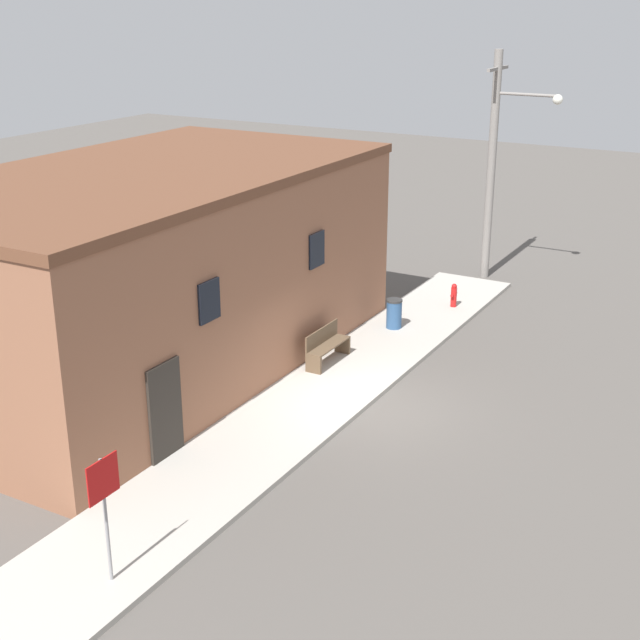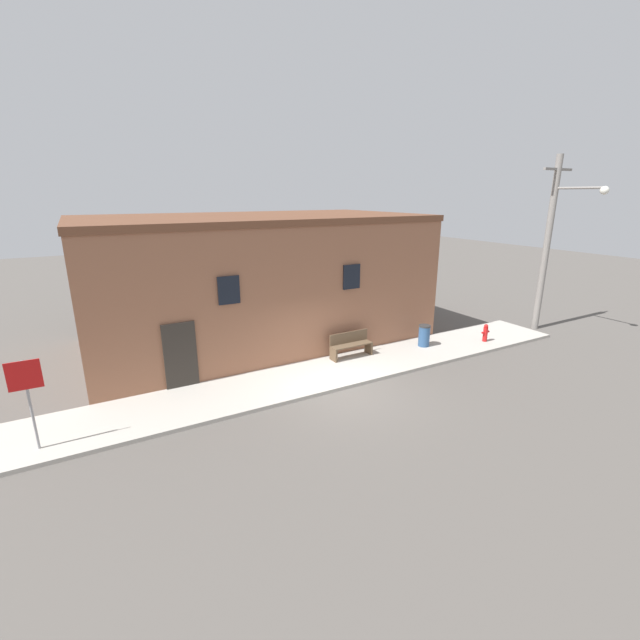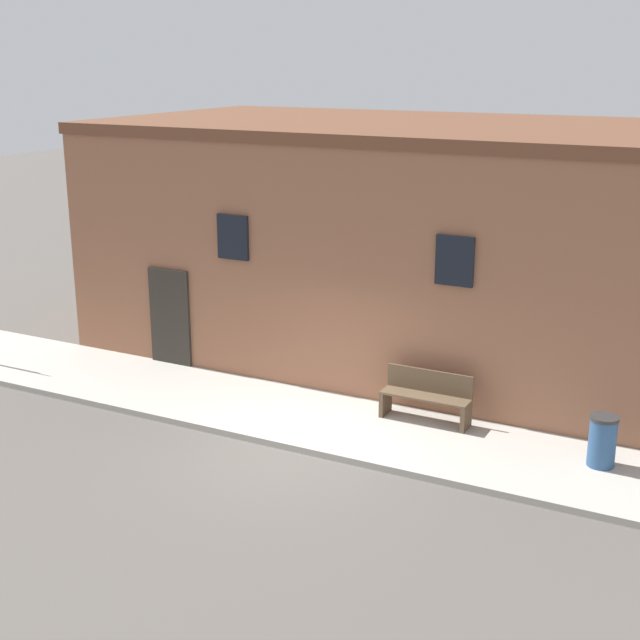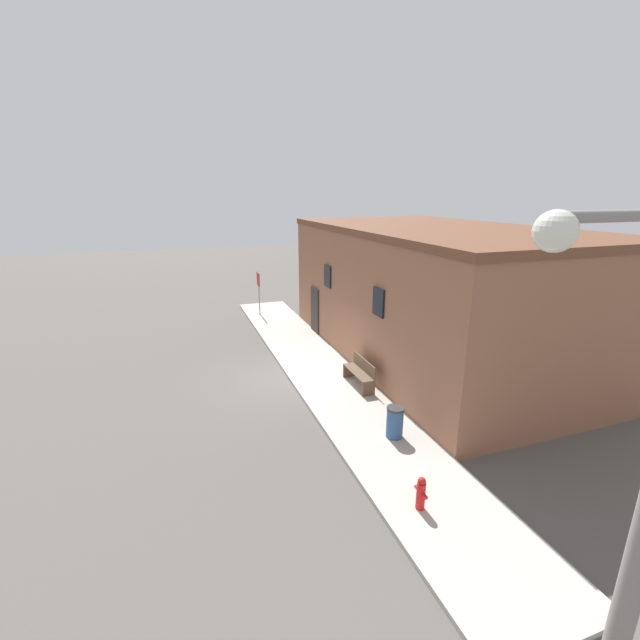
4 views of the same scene
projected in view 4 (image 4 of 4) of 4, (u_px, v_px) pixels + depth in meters
ground_plane at (287, 378)px, 15.26m from camera, size 80.00×80.00×0.00m
sidewalk at (321, 372)px, 15.65m from camera, size 21.07×2.56×0.12m
brick_building at (434, 293)px, 16.84m from camera, size 13.32×7.28×5.14m
fire_hydrant at (421, 493)px, 8.69m from camera, size 0.39×0.18×0.74m
stop_sign at (259, 285)px, 22.35m from camera, size 0.69×0.06×2.24m
bench at (360, 373)px, 14.28m from camera, size 1.64×0.44×0.93m
trash_bin at (395, 422)px, 11.26m from camera, size 0.46×0.46×0.86m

